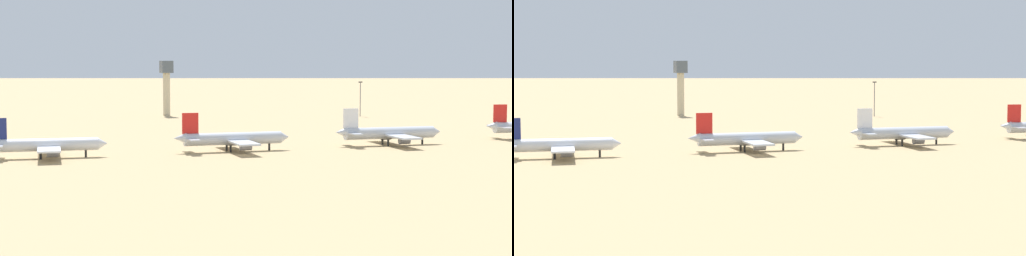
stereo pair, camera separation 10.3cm
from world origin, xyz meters
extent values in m
plane|color=tan|center=(0.00, 0.00, 0.00)|extent=(4000.00, 4000.00, 0.00)
pyramid|color=slate|center=(457.10, 959.70, 68.33)|extent=(482.26, 480.91, 136.65)
cylinder|color=silver|center=(-52.26, 13.76, 3.69)|extent=(28.30, 7.76, 3.51)
cone|color=silver|center=(-37.16, 11.43, 3.69)|extent=(3.11, 3.70, 3.34)
cube|color=silver|center=(-51.39, 13.63, 3.16)|extent=(10.19, 28.67, 0.49)
cylinder|color=slate|center=(-49.52, 20.00, 1.93)|extent=(3.42, 2.39, 1.93)
cylinder|color=slate|center=(-51.53, 6.99, 1.93)|extent=(3.42, 2.39, 1.93)
cylinder|color=black|center=(-41.71, 12.13, 0.97)|extent=(0.61, 0.61, 1.93)
cylinder|color=black|center=(-53.24, 16.05, 0.97)|extent=(0.61, 0.61, 1.93)
cylinder|color=black|center=(-53.88, 11.88, 0.97)|extent=(0.61, 0.61, 1.93)
cylinder|color=silver|center=(0.48, 9.56, 3.80)|extent=(29.14, 6.20, 3.62)
cone|color=silver|center=(16.15, 8.14, 3.80)|extent=(3.01, 3.67, 3.44)
cone|color=silver|center=(-15.19, 10.97, 4.34)|extent=(3.88, 3.39, 3.07)
cube|color=red|center=(-12.13, 10.70, 8.54)|extent=(4.72, 0.87, 5.88)
cube|color=silver|center=(-11.80, 14.30, 4.16)|extent=(3.43, 6.38, 0.33)
cube|color=silver|center=(-12.45, 7.09, 4.16)|extent=(3.43, 6.38, 0.33)
cube|color=silver|center=(1.38, 9.48, 3.25)|extent=(8.72, 29.37, 0.51)
cylinder|color=slate|center=(2.89, 16.15, 1.99)|extent=(3.42, 2.27, 1.99)
cylinder|color=slate|center=(1.67, 2.64, 1.99)|extent=(3.42, 2.27, 1.99)
cylinder|color=black|center=(11.43, 8.57, 0.99)|extent=(0.63, 0.63, 1.99)
cylinder|color=black|center=(-0.68, 11.84, 0.99)|extent=(0.63, 0.63, 1.99)
cylinder|color=black|center=(-1.07, 7.52, 0.99)|extent=(0.63, 0.63, 1.99)
cylinder|color=silver|center=(51.39, 7.40, 3.85)|extent=(29.54, 7.22, 3.66)
cone|color=silver|center=(67.21, 5.45, 3.85)|extent=(3.15, 3.79, 3.48)
cone|color=silver|center=(35.57, 9.35, 4.40)|extent=(4.02, 3.54, 3.11)
cube|color=white|center=(38.66, 8.97, 8.66)|extent=(4.78, 1.04, 5.95)
cube|color=silver|center=(39.11, 12.61, 4.21)|extent=(3.67, 6.54, 0.33)
cube|color=silver|center=(38.21, 5.33, 4.21)|extent=(3.67, 6.54, 0.33)
cube|color=silver|center=(52.30, 7.29, 3.30)|extent=(9.77, 29.85, 0.51)
cylinder|color=slate|center=(54.05, 14.00, 2.02)|extent=(3.52, 2.40, 2.02)
cylinder|color=slate|center=(52.37, 0.36, 2.02)|extent=(3.52, 2.40, 2.02)
cylinder|color=black|center=(62.45, 6.04, 1.01)|extent=(0.64, 0.64, 2.02)
cylinder|color=black|center=(50.30, 9.75, 1.01)|extent=(0.64, 0.64, 2.02)
cylinder|color=black|center=(49.76, 5.39, 1.01)|extent=(0.64, 0.64, 2.02)
cone|color=silver|center=(92.60, 11.24, 4.35)|extent=(4.13, 3.70, 3.08)
cube|color=red|center=(95.62, 10.67, 8.56)|extent=(4.71, 1.32, 5.89)
cube|color=silver|center=(96.30, 14.22, 4.16)|extent=(4.00, 6.59, 0.33)
cube|color=silver|center=(94.95, 7.11, 4.16)|extent=(4.00, 6.59, 0.33)
cylinder|color=#C6B793|center=(24.17, 156.40, 9.77)|extent=(3.20, 3.20, 19.54)
cube|color=#4C5660|center=(24.17, 156.40, 22.29)|extent=(5.20, 5.20, 5.51)
cylinder|color=#59595E|center=(103.97, 119.98, 7.62)|extent=(0.36, 0.36, 15.24)
cube|color=#333333|center=(103.97, 119.98, 15.49)|extent=(1.80, 0.50, 0.50)
camera|label=1|loc=(-88.85, -224.68, 28.32)|focal=61.19mm
camera|label=2|loc=(-88.75, -224.71, 28.32)|focal=61.19mm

